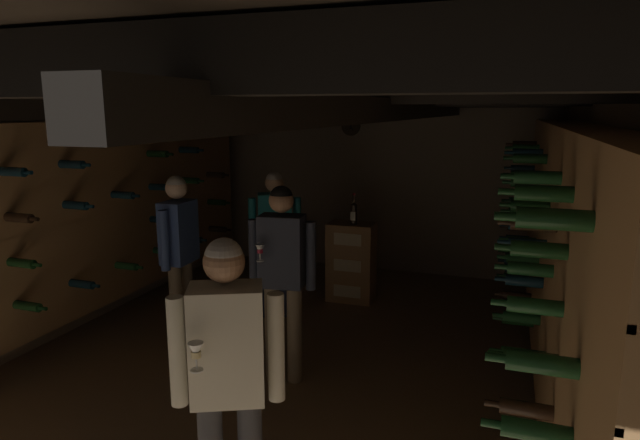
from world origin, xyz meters
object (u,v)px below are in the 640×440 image
at_px(wine_crate_stack, 351,262).
at_px(display_bottle, 354,212).
at_px(person_guest_mid_left, 179,245).
at_px(person_host_center, 282,266).
at_px(person_guest_far_left, 275,232).
at_px(person_guest_near_right, 228,368).

xyz_separation_m(wine_crate_stack, display_bottle, (0.03, -0.04, 0.59)).
bearing_deg(person_guest_mid_left, display_bottle, 54.16).
xyz_separation_m(wine_crate_stack, person_guest_mid_left, (-1.15, -1.68, 0.50)).
distance_m(person_host_center, person_guest_far_left, 1.40).
bearing_deg(display_bottle, person_host_center, -90.86).
bearing_deg(display_bottle, person_guest_far_left, -131.83).
relative_size(wine_crate_stack, display_bottle, 2.57).
bearing_deg(display_bottle, wine_crate_stack, 127.84).
relative_size(person_guest_mid_left, person_guest_far_left, 1.03).
relative_size(wine_crate_stack, person_guest_near_right, 0.57).
bearing_deg(wine_crate_stack, person_guest_far_left, -128.78).
height_order(person_guest_mid_left, person_guest_near_right, person_guest_near_right).
relative_size(wine_crate_stack, person_guest_far_left, 0.58).
bearing_deg(wine_crate_stack, person_guest_mid_left, -124.42).
relative_size(display_bottle, person_guest_near_right, 0.22).
bearing_deg(display_bottle, person_guest_near_right, -83.85).
bearing_deg(person_guest_far_left, person_host_center, -64.14).
distance_m(person_guest_near_right, person_guest_far_left, 3.10).
relative_size(person_host_center, person_guest_near_right, 1.00).
relative_size(person_host_center, person_guest_far_left, 1.03).
distance_m(wine_crate_stack, person_guest_mid_left, 2.10).
bearing_deg(person_guest_mid_left, person_guest_near_right, -51.78).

